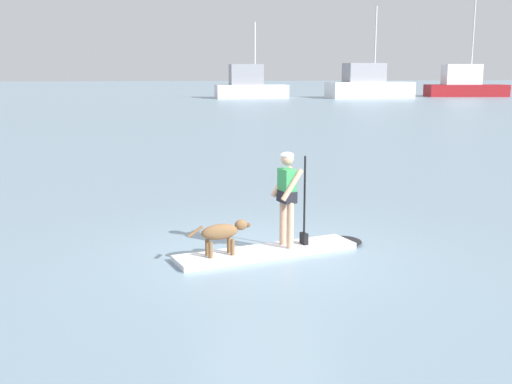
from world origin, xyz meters
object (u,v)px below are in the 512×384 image
at_px(person_paddler, 288,192).
at_px(dog, 223,232).
at_px(moored_boat_far_port, 464,85).
at_px(paddleboard, 279,250).
at_px(moored_boat_port, 250,86).
at_px(moored_boat_starboard, 368,85).

height_order(person_paddler, dog, person_paddler).
bearing_deg(moored_boat_far_port, paddleboard, -121.30).
bearing_deg(moored_boat_port, moored_boat_starboard, -8.69).
height_order(moored_boat_starboard, moored_boat_far_port, moored_boat_far_port).
relative_size(person_paddler, moored_boat_starboard, 0.16).
relative_size(paddleboard, moored_boat_far_port, 0.30).
bearing_deg(moored_boat_starboard, paddleboard, -112.00).
relative_size(paddleboard, moored_boat_port, 0.41).
xyz_separation_m(paddleboard, person_paddler, (0.16, 0.04, 1.00)).
relative_size(moored_boat_port, moored_boat_far_port, 0.74).
xyz_separation_m(person_paddler, moored_boat_starboard, (24.10, 60.00, 0.48)).
relative_size(person_paddler, dog, 1.51).
distance_m(person_paddler, moored_boat_starboard, 64.67).
bearing_deg(moored_boat_port, dog, -100.35).
bearing_deg(dog, moored_boat_far_port, 58.14).
distance_m(paddleboard, moored_boat_far_port, 72.62).
bearing_deg(moored_boat_far_port, dog, -121.86).
relative_size(dog, moored_boat_port, 0.12).
bearing_deg(moored_boat_port, person_paddler, -99.36).
height_order(paddleboard, moored_boat_starboard, moored_boat_starboard).
height_order(moored_boat_port, moored_boat_far_port, moored_boat_far_port).
xyz_separation_m(moored_boat_starboard, moored_boat_far_port, (13.46, 1.99, -0.04)).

